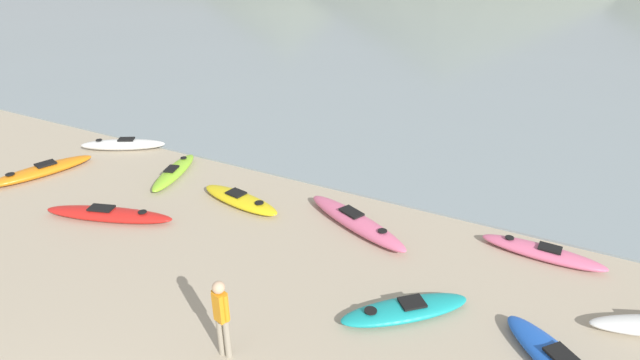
% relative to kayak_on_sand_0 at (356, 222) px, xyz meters
% --- Properties ---
extents(bay_water, '(160.00, 70.00, 0.06)m').
position_rel_kayak_on_sand_0_xyz_m(bay_water, '(-1.16, 36.64, -0.15)').
color(bay_water, gray).
rests_on(bay_water, ground_plane).
extents(kayak_on_sand_0, '(3.41, 1.97, 0.41)m').
position_rel_kayak_on_sand_0_xyz_m(kayak_on_sand_0, '(0.00, 0.00, 0.00)').
color(kayak_on_sand_0, '#E5668C').
rests_on(kayak_on_sand_0, ground_plane).
extents(kayak_on_sand_2, '(2.80, 1.14, 0.34)m').
position_rel_kayak_on_sand_0_xyz_m(kayak_on_sand_2, '(-3.35, -0.37, -0.04)').
color(kayak_on_sand_2, yellow).
rests_on(kayak_on_sand_2, ground_plane).
extents(kayak_on_sand_3, '(2.42, 2.33, 0.31)m').
position_rel_kayak_on_sand_0_xyz_m(kayak_on_sand_3, '(2.21, -2.53, -0.05)').
color(kayak_on_sand_3, teal).
rests_on(kayak_on_sand_3, ground_plane).
extents(kayak_on_sand_4, '(1.54, 3.20, 0.37)m').
position_rel_kayak_on_sand_0_xyz_m(kayak_on_sand_4, '(-9.92, -1.73, -0.02)').
color(kayak_on_sand_4, orange).
rests_on(kayak_on_sand_4, ground_plane).
extents(kayak_on_sand_5, '(3.54, 1.73, 0.35)m').
position_rel_kayak_on_sand_0_xyz_m(kayak_on_sand_5, '(-5.90, -2.66, -0.03)').
color(kayak_on_sand_5, red).
rests_on(kayak_on_sand_5, ground_plane).
extents(kayak_on_sand_7, '(1.36, 2.74, 0.35)m').
position_rel_kayak_on_sand_0_xyz_m(kayak_on_sand_7, '(-6.21, 0.13, -0.03)').
color(kayak_on_sand_7, '#8CCC2D').
rests_on(kayak_on_sand_7, ground_plane).
extents(kayak_on_sand_8, '(2.77, 0.72, 0.33)m').
position_rel_kayak_on_sand_0_xyz_m(kayak_on_sand_8, '(4.35, 0.82, -0.04)').
color(kayak_on_sand_8, '#E5668C').
rests_on(kayak_on_sand_8, ground_plane).
extents(kayak_on_sand_9, '(2.78, 1.99, 0.41)m').
position_rel_kayak_on_sand_0_xyz_m(kayak_on_sand_9, '(-9.31, 0.96, 0.00)').
color(kayak_on_sand_9, white).
rests_on(kayak_on_sand_9, ground_plane).
extents(person_near_foreground, '(0.32, 0.23, 1.60)m').
position_rel_kayak_on_sand_0_xyz_m(person_near_foreground, '(-0.27, -5.02, 0.74)').
color(person_near_foreground, gray).
rests_on(person_near_foreground, ground_plane).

